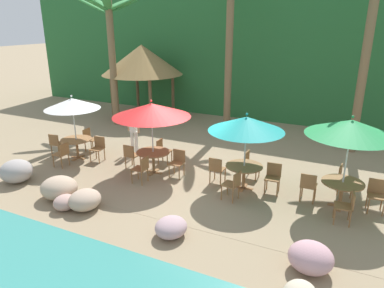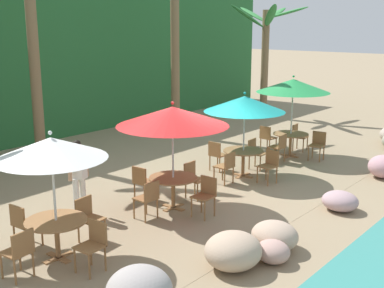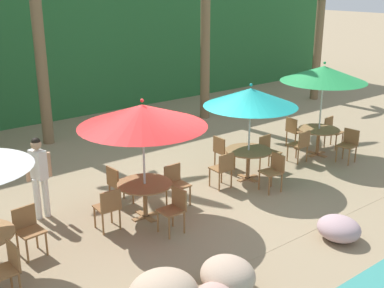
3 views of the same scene
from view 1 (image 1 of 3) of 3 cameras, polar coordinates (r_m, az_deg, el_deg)
name	(u,v)px [view 1 (image 1 of 3)]	position (r m, az deg, el deg)	size (l,w,h in m)	color
ground_plane	(188,178)	(11.53, -0.68, -5.42)	(120.00, 120.00, 0.00)	#937F60
terrace_deck	(188,178)	(11.52, -0.68, -5.40)	(18.00, 5.20, 0.01)	#937F60
foliage_backdrop	(266,58)	(19.05, 11.73, 13.39)	(28.00, 2.40, 6.00)	#286633
rock_seawall	(132,208)	(9.32, -9.55, -10.00)	(17.05, 3.03, 0.71)	tan
umbrella_white	(72,104)	(13.20, -18.63, 6.15)	(1.93, 1.93, 2.35)	silver
dining_table_white	(77,142)	(13.57, -18.00, 0.25)	(1.10, 1.10, 0.74)	olive
chair_white_seaward	(98,147)	(13.18, -14.78, -0.45)	(0.46, 0.47, 0.87)	olive
chair_white_inland	(89,138)	(14.27, -16.11, 0.94)	(0.45, 0.45, 0.87)	olive
chair_white_left	(56,143)	(14.07, -20.91, 0.14)	(0.46, 0.46, 0.87)	olive
chair_white_right	(62,153)	(12.95, -20.04, -1.35)	(0.45, 0.44, 0.87)	olive
umbrella_red	(151,110)	(11.29, -6.50, 5.42)	(2.50, 2.50, 2.46)	silver
dining_table_red	(153,155)	(11.75, -6.23, -1.80)	(1.10, 1.10, 0.74)	olive
chair_red_seaward	(178,161)	(11.48, -2.30, -2.75)	(0.43, 0.44, 0.87)	olive
chair_red_inland	(162,150)	(12.52, -4.75, -0.89)	(0.45, 0.45, 0.87)	olive
chair_red_left	(131,155)	(12.19, -9.75, -1.69)	(0.44, 0.45, 0.87)	olive
chair_red_right	(142,168)	(11.07, -8.02, -3.79)	(0.44, 0.43, 0.87)	olive
umbrella_teal	(246,124)	(10.23, 8.70, 3.20)	(2.19, 2.19, 2.34)	silver
dining_table_teal	(244,169)	(10.70, 8.33, -4.05)	(1.10, 1.10, 0.74)	olive
chair_teal_seaward	(273,176)	(10.69, 12.86, -4.97)	(0.45, 0.46, 0.87)	olive
chair_teal_inland	(250,162)	(11.51, 9.26, -2.93)	(0.44, 0.43, 0.87)	olive
chair_teal_left	(217,168)	(10.95, 3.96, -3.91)	(0.44, 0.45, 0.87)	olive
chair_teal_right	(233,184)	(10.01, 6.64, -6.31)	(0.48, 0.48, 0.87)	olive
umbrella_green	(351,128)	(9.82, 24.14, 2.39)	(2.25, 2.25, 2.56)	silver
dining_table_green	(342,186)	(10.36, 22.92, -6.25)	(1.10, 1.10, 0.74)	olive
chair_green_seaward	(376,193)	(10.60, 27.42, -6.98)	(0.47, 0.47, 0.87)	olive
chair_green_inland	(344,178)	(11.19, 23.09, -4.97)	(0.46, 0.46, 0.87)	olive
chair_green_left	(308,185)	(10.37, 18.13, -6.26)	(0.42, 0.43, 0.87)	olive
chair_green_right	(347,205)	(9.65, 23.61, -8.93)	(0.47, 0.47, 0.87)	olive
palm_tree_nearest	(111,38)	(17.20, -12.79, 16.23)	(3.11, 3.20, 5.84)	brown
palm_tree_second	(230,28)	(16.05, 6.06, 17.98)	(3.35, 3.14, 6.76)	brown
palm_tree_third	(370,26)	(14.37, 26.66, 16.51)	(3.70, 3.60, 6.86)	brown
palapa_hut	(142,60)	(18.55, -8.02, 13.19)	(4.09, 4.09, 3.67)	brown
waiter_in_white	(134,128)	(13.50, -9.33, 2.52)	(0.52, 0.38, 1.70)	white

